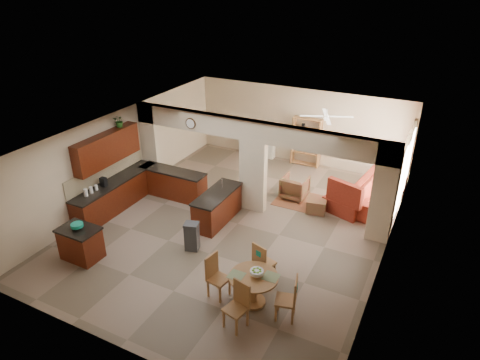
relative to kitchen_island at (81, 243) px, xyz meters
The scene contains 39 objects.
floor 4.24m from the kitchen_island, 48.94° to the left, with size 10.00×10.00×0.00m, color #7A6654.
ceiling 4.84m from the kitchen_island, 48.94° to the left, with size 10.00×10.00×0.00m, color white.
wall_back 8.69m from the kitchen_island, 71.29° to the left, with size 8.00×8.00×0.00m, color #C5B090.
wall_front 3.45m from the kitchen_island, 33.29° to the right, with size 8.00×8.00×0.00m, color #C5B090.
wall_left 3.55m from the kitchen_island, 111.14° to the left, with size 10.00×10.00×0.00m, color #C5B090.
wall_right 7.54m from the kitchen_island, 25.16° to the left, with size 10.00×10.00×0.00m, color #C5B090.
partition_left_pier 4.39m from the kitchen_island, 102.54° to the left, with size 0.60×0.25×2.80m, color #C5B090.
partition_center_pier 5.06m from the kitchen_island, 56.47° to the left, with size 0.80×0.25×2.20m, color #C5B090.
partition_right_pier 7.76m from the kitchen_island, 32.87° to the left, with size 0.60×0.25×2.80m, color #C5B090.
partition_header 5.43m from the kitchen_island, 56.47° to the left, with size 8.00×0.25×0.60m, color #C5B090.
kitchen_counter 2.97m from the kitchen_island, 99.49° to the left, with size 2.52×3.29×1.48m.
upper_cabinets 3.00m from the kitchen_island, 113.79° to the left, with size 0.35×2.40×0.90m, color #3E0E07.
peninsula 3.76m from the kitchen_island, 54.72° to the left, with size 0.70×1.85×0.91m.
wall_clock 4.57m from the kitchen_island, 79.18° to the left, with size 0.34×0.34×0.03m, color #452D17.
rug 6.62m from the kitchen_island, 53.06° to the left, with size 1.60×1.30×0.01m, color #925A35.
fireplace 8.10m from the kitchen_island, 81.69° to the left, with size 1.60×0.35×1.20m.
shelving_unit 8.60m from the kitchen_island, 68.69° to the left, with size 1.00×0.32×1.80m, color #9A6535.
window_a 8.72m from the kitchen_island, 39.12° to the left, with size 0.02×0.90×1.90m, color white.
window_b 9.88m from the kitchen_island, 46.81° to the left, with size 0.02×0.90×1.90m, color white.
glazed_door 9.27m from the kitchen_island, 43.20° to the left, with size 0.02×0.70×2.10m, color white.
drape_a_left 8.33m from the kitchen_island, 36.07° to the left, with size 0.10×0.28×2.30m, color #3A1717.
drape_a_right 9.08m from the kitchen_island, 42.22° to the left, with size 0.10×0.28×2.30m, color #3A1717.
drape_b_left 9.42m from the kitchen_island, 44.48° to the left, with size 0.10×0.28×2.30m, color #3A1717.
drape_b_right 10.30m from the kitchen_island, 49.27° to the left, with size 0.10×0.28×2.30m, color #3A1717.
ceiling_fan 7.81m from the kitchen_island, 55.36° to the left, with size 1.00×1.00×0.10m, color white.
kitchen_island is the anchor object (origin of this frame).
teal_bowl 0.50m from the kitchen_island, behind, with size 0.30×0.30×0.14m, color #13866B.
trash_can 2.76m from the kitchen_island, 34.44° to the left, with size 0.34×0.29×0.72m, color #303133.
dining_table 4.57m from the kitchen_island, ahead, with size 1.06×1.06×0.73m.
fruit_bowl 4.64m from the kitchen_island, ahead, with size 0.29×0.29×0.16m, color #63A924.
sofa 8.66m from the kitchen_island, 45.52° to the left, with size 1.08×2.76×0.81m, color maroon.
chaise 7.52m from the kitchen_island, 44.70° to the left, with size 1.12×0.92×0.45m, color maroon.
armchair 6.54m from the kitchen_island, 55.95° to the left, with size 0.77×0.79×0.72m, color maroon.
ottoman 6.69m from the kitchen_island, 46.91° to the left, with size 0.57×0.57×0.41m, color maroon.
plant 3.85m from the kitchen_island, 109.10° to the left, with size 0.33×0.29×0.37m, color #144D15.
chair_north 4.57m from the kitchen_island, 15.60° to the left, with size 0.53×0.53×1.02m.
chair_east 5.42m from the kitchen_island, ahead, with size 0.51×0.51×1.02m.
chair_south 4.55m from the kitchen_island, ahead, with size 0.51×0.51×1.02m.
chair_west 3.69m from the kitchen_island, ahead, with size 0.48×0.48×1.02m.
Camera 1 is at (4.76, -9.29, 6.57)m, focal length 32.00 mm.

